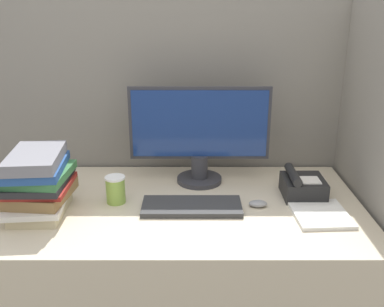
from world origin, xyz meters
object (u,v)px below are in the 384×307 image
Objects in this scene: mouse at (260,204)px; coffee_cup at (117,189)px; book_stack at (40,182)px; monitor at (201,135)px; keyboard at (193,206)px; desk_telephone at (304,186)px.

coffee_cup is (-0.56, 0.04, 0.04)m from mouse.
mouse is 0.85m from book_stack.
monitor is 0.69m from book_stack.
coffee_cup is at bearing -147.60° from monitor.
coffee_cup reaches higher than keyboard.
book_stack is (-0.27, -0.09, 0.07)m from coffee_cup.
book_stack is 1.69× the size of desk_telephone.
book_stack reaches higher than mouse.
book_stack is at bearing -177.17° from keyboard.
desk_telephone is at bearing 14.24° from keyboard.
monitor is at bearing 159.46° from desk_telephone.
keyboard is 1.27× the size of book_stack.
keyboard is at bearing 2.83° from book_stack.
book_stack is (-0.61, -0.30, -0.09)m from monitor.
keyboard is 3.50× the size of coffee_cup.
desk_telephone is (0.42, -0.16, -0.17)m from monitor.
keyboard is at bearing -97.07° from monitor.
monitor is 1.57× the size of keyboard.
book_stack is (-0.58, -0.03, 0.11)m from keyboard.
keyboard is at bearing -10.98° from coffee_cup.
desk_telephone is at bearing 7.94° from book_stack.
book_stack is at bearing -153.74° from monitor.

